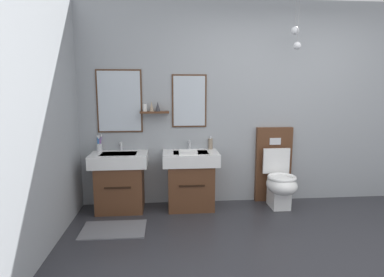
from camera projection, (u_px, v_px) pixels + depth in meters
The scene contains 10 objects.
wall_back at pixel (277, 104), 4.16m from camera, with size 5.42×0.50×2.60m.
bath_mat at pixel (114, 229), 3.37m from camera, with size 0.68×0.44×0.01m, color slate.
vanity_sink_left at pixel (120, 180), 3.88m from camera, with size 0.69×0.47×0.72m.
tap_on_left_sink at pixel (121, 145), 3.98m from camera, with size 0.03×0.13×0.11m.
vanity_sink_right at pixel (190, 178), 3.96m from camera, with size 0.69×0.47×0.72m.
tap_on_right_sink at pixel (189, 144), 4.06m from camera, with size 0.03×0.13×0.11m.
toilet at pixel (277, 177), 4.05m from camera, with size 0.48×0.63×1.00m.
toothbrush_cup at pixel (99, 146), 3.95m from camera, with size 0.07×0.07×0.21m.
soap_dispenser at pixel (210, 143), 4.08m from camera, with size 0.06×0.06×0.17m.
folded_hand_towel at pixel (188, 152), 3.76m from camera, with size 0.22×0.16×0.04m, color white.
Camera 1 is at (-1.50, -2.16, 1.51)m, focal length 29.31 mm.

